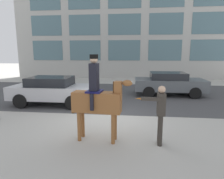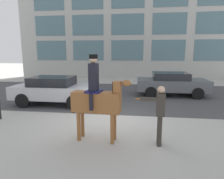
{
  "view_description": "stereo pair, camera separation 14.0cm",
  "coord_description": "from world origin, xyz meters",
  "px_view_note": "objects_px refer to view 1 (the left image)",
  "views": [
    {
      "loc": [
        1.09,
        -7.47,
        2.55
      ],
      "look_at": [
        0.37,
        -1.18,
        1.39
      ],
      "focal_mm": 32.0,
      "sensor_mm": 36.0,
      "label": 1
    },
    {
      "loc": [
        1.22,
        -7.46,
        2.55
      ],
      "look_at": [
        0.37,
        -1.18,
        1.39
      ],
      "focal_mm": 32.0,
      "sensor_mm": 36.0,
      "label": 2
    }
  ],
  "objects_px": {
    "street_car_far_lane": "(169,83)",
    "mounted_horse_lead": "(98,99)",
    "street_car_near_lane": "(53,90)",
    "pedestrian_bystander": "(160,111)"
  },
  "relations": [
    {
      "from": "street_car_far_lane",
      "to": "mounted_horse_lead",
      "type": "bearing_deg",
      "value": -114.53
    },
    {
      "from": "street_car_far_lane",
      "to": "street_car_near_lane",
      "type": "bearing_deg",
      "value": -153.71
    },
    {
      "from": "pedestrian_bystander",
      "to": "street_car_near_lane",
      "type": "xyz_separation_m",
      "value": [
        -4.77,
        3.95,
        -0.25
      ]
    },
    {
      "from": "pedestrian_bystander",
      "to": "mounted_horse_lead",
      "type": "bearing_deg",
      "value": -0.26
    },
    {
      "from": "street_car_near_lane",
      "to": "mounted_horse_lead",
      "type": "bearing_deg",
      "value": -52.0
    },
    {
      "from": "mounted_horse_lead",
      "to": "pedestrian_bystander",
      "type": "bearing_deg",
      "value": 1.78
    },
    {
      "from": "pedestrian_bystander",
      "to": "street_car_far_lane",
      "type": "distance_m",
      "value": 7.13
    },
    {
      "from": "mounted_horse_lead",
      "to": "street_car_far_lane",
      "type": "bearing_deg",
      "value": 70.6
    },
    {
      "from": "mounted_horse_lead",
      "to": "street_car_near_lane",
      "type": "xyz_separation_m",
      "value": [
        -3.01,
        3.85,
        -0.5
      ]
    },
    {
      "from": "street_car_near_lane",
      "to": "street_car_far_lane",
      "type": "distance_m",
      "value": 6.86
    }
  ]
}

